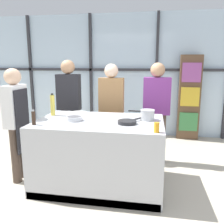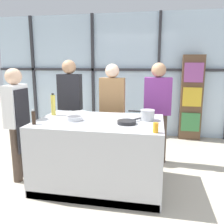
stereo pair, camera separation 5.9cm
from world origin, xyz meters
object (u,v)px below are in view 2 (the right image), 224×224
at_px(mixing_bowl, 74,118).
at_px(oil_bottle, 53,105).
at_px(spectator_far_left, 70,102).
at_px(frying_pan, 127,122).
at_px(spectator_center_left, 112,106).
at_px(white_plate, 79,112).
at_px(juice_glass_near, 156,128).
at_px(spectator_center_right, 157,107).
at_px(chef, 17,117).
at_px(pepper_grinder, 34,117).
at_px(saucepan, 147,115).

distance_m(mixing_bowl, oil_bottle, 0.51).
distance_m(spectator_far_left, frying_pan, 1.56).
distance_m(spectator_far_left, spectator_center_left, 0.77).
height_order(white_plate, juice_glass_near, juice_glass_near).
distance_m(spectator_center_right, mixing_bowl, 1.49).
bearing_deg(chef, pepper_grinder, 54.57).
relative_size(spectator_center_left, oil_bottle, 5.15).
height_order(spectator_center_left, juice_glass_near, spectator_center_left).
xyz_separation_m(spectator_far_left, juice_glass_near, (1.52, -1.38, -0.03)).
bearing_deg(oil_bottle, chef, -149.00).
bearing_deg(spectator_far_left, juice_glass_near, 137.66).
bearing_deg(saucepan, mixing_bowl, -168.40).
height_order(white_plate, oil_bottle, oil_bottle).
height_order(chef, spectator_far_left, spectator_far_left).
bearing_deg(white_plate, spectator_far_left, 123.53).
bearing_deg(oil_bottle, white_plate, 34.00).
bearing_deg(spectator_center_right, saucepan, 80.69).
bearing_deg(pepper_grinder, mixing_bowl, 34.52).
bearing_deg(frying_pan, spectator_far_left, 137.71).
bearing_deg(juice_glass_near, chef, 168.77).
bearing_deg(mixing_bowl, white_plate, 100.47).
xyz_separation_m(spectator_far_left, mixing_bowl, (0.43, -1.01, -0.05)).
distance_m(spectator_center_right, oil_bottle, 1.69).
bearing_deg(chef, spectator_far_left, 157.17).
distance_m(saucepan, pepper_grinder, 1.48).
bearing_deg(white_plate, spectator_center_left, 50.57).
height_order(spectator_far_left, saucepan, spectator_far_left).
relative_size(frying_pan, saucepan, 1.06).
relative_size(frying_pan, pepper_grinder, 1.94).
bearing_deg(spectator_far_left, pepper_grinder, 90.22).
bearing_deg(mixing_bowl, spectator_center_left, 71.65).
xyz_separation_m(spectator_far_left, spectator_center_right, (1.53, 0.00, -0.05)).
bearing_deg(juice_glass_near, pepper_grinder, 176.88).
bearing_deg(spectator_center_left, spectator_center_right, -180.00).
bearing_deg(mixing_bowl, saucepan, 11.60).
bearing_deg(spectator_center_left, pepper_grinder, 59.65).
bearing_deg(spectator_center_right, juice_glass_near, 89.38).
bearing_deg(chef, saucepan, 95.97).
relative_size(white_plate, pepper_grinder, 1.31).
bearing_deg(juice_glass_near, oil_bottle, 156.73).
distance_m(chef, mixing_bowl, 0.85).
height_order(spectator_far_left, spectator_center_left, spectator_far_left).
height_order(frying_pan, white_plate, frying_pan).
relative_size(spectator_far_left, spectator_center_left, 1.04).
height_order(pepper_grinder, juice_glass_near, pepper_grinder).
xyz_separation_m(spectator_center_left, oil_bottle, (-0.75, -0.74, 0.12)).
height_order(saucepan, white_plate, saucepan).
bearing_deg(spectator_far_left, white_plate, 123.53).
bearing_deg(oil_bottle, spectator_center_right, 25.89).
relative_size(frying_pan, white_plate, 1.48).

